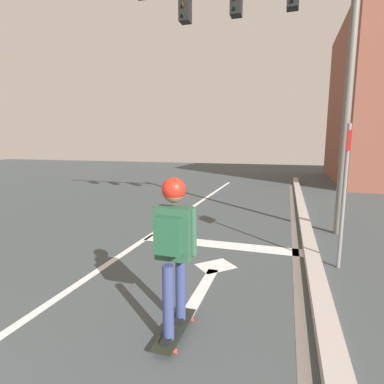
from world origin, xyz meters
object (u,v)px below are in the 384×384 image
(skateboard, at_px, (175,329))
(street_sign_post, at_px, (345,176))
(traffic_signal_mast, at_px, (283,37))
(skater, at_px, (174,237))

(skateboard, bearing_deg, street_sign_post, 51.59)
(skateboard, xyz_separation_m, traffic_signal_mast, (0.82, 4.39, 4.13))
(traffic_signal_mast, distance_m, street_sign_post, 3.54)
(skater, bearing_deg, skateboard, 90.12)
(skater, bearing_deg, traffic_signal_mast, 79.53)
(skateboard, bearing_deg, traffic_signal_mast, 79.49)
(traffic_signal_mast, height_order, street_sign_post, traffic_signal_mast)
(skateboard, relative_size, street_sign_post, 0.35)
(skater, xyz_separation_m, street_sign_post, (1.89, 2.41, 0.42))
(traffic_signal_mast, bearing_deg, skater, -100.47)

